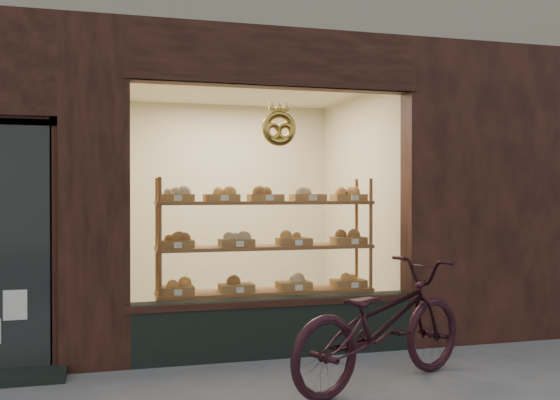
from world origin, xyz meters
name	(u,v)px	position (x,y,z in m)	size (l,w,h in m)	color
display_shelf	(265,259)	(0.45, 2.55, 0.88)	(2.20, 0.45, 1.70)	brown
bicycle	(381,323)	(1.04, 1.04, 0.50)	(0.66, 1.90, 1.00)	black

